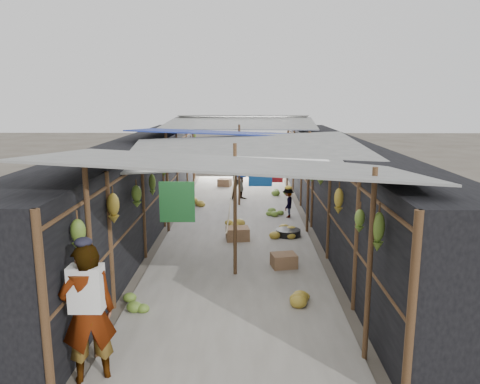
{
  "coord_description": "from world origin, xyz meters",
  "views": [
    {
      "loc": [
        0.2,
        -5.72,
        3.45
      ],
      "look_at": [
        0.07,
        5.06,
        1.25
      ],
      "focal_mm": 35.0,
      "sensor_mm": 36.0,
      "label": 1
    }
  ],
  "objects_px": {
    "black_basin": "(288,233)",
    "vendor_seated": "(288,203)",
    "shopper_blue": "(240,178)",
    "crate_near": "(238,234)",
    "vendor_elderly": "(88,313)"
  },
  "relations": [
    {
      "from": "crate_near",
      "to": "vendor_seated",
      "type": "height_order",
      "value": "vendor_seated"
    },
    {
      "from": "black_basin",
      "to": "vendor_seated",
      "type": "distance_m",
      "value": 1.9
    },
    {
      "from": "vendor_elderly",
      "to": "crate_near",
      "type": "bearing_deg",
      "value": -130.04
    },
    {
      "from": "black_basin",
      "to": "vendor_seated",
      "type": "bearing_deg",
      "value": 85.26
    },
    {
      "from": "shopper_blue",
      "to": "crate_near",
      "type": "bearing_deg",
      "value": -109.69
    },
    {
      "from": "shopper_blue",
      "to": "vendor_seated",
      "type": "xyz_separation_m",
      "value": [
        1.4,
        -2.42,
        -0.33
      ]
    },
    {
      "from": "shopper_blue",
      "to": "vendor_seated",
      "type": "relative_size",
      "value": 1.74
    },
    {
      "from": "crate_near",
      "to": "vendor_seated",
      "type": "distance_m",
      "value": 2.64
    },
    {
      "from": "crate_near",
      "to": "vendor_elderly",
      "type": "relative_size",
      "value": 0.31
    },
    {
      "from": "black_basin",
      "to": "vendor_elderly",
      "type": "xyz_separation_m",
      "value": [
        -2.98,
        -6.09,
        0.79
      ]
    },
    {
      "from": "vendor_elderly",
      "to": "shopper_blue",
      "type": "distance_m",
      "value": 10.52
    },
    {
      "from": "crate_near",
      "to": "black_basin",
      "type": "relative_size",
      "value": 0.89
    },
    {
      "from": "shopper_blue",
      "to": "vendor_seated",
      "type": "distance_m",
      "value": 2.82
    },
    {
      "from": "crate_near",
      "to": "vendor_seated",
      "type": "xyz_separation_m",
      "value": [
        1.42,
        2.21,
        0.28
      ]
    },
    {
      "from": "black_basin",
      "to": "vendor_seated",
      "type": "height_order",
      "value": "vendor_seated"
    }
  ]
}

